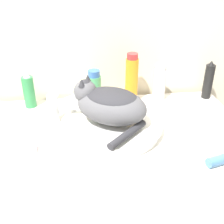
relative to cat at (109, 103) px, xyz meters
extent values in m
cube|color=beige|center=(0.03, 0.37, 0.26)|extent=(8.00, 0.05, 2.40)
cube|color=white|center=(0.03, 0.01, -0.54)|extent=(1.09, 0.63, 0.82)
cylinder|color=white|center=(0.01, 0.00, -0.11)|extent=(0.40, 0.40, 0.04)
torus|color=white|center=(0.01, 0.00, -0.09)|extent=(0.42, 0.42, 0.02)
ellipsoid|color=#56565B|center=(0.01, 0.00, -0.01)|extent=(0.34, 0.31, 0.14)
ellipsoid|color=#2D2D33|center=(0.01, 0.00, 0.03)|extent=(0.26, 0.24, 0.06)
sphere|color=#56565B|center=(-0.09, 0.05, 0.03)|extent=(0.09, 0.09, 0.09)
sphere|color=#2D2D33|center=(-0.09, 0.05, 0.06)|extent=(0.05, 0.05, 0.05)
cone|color=#2D2D33|center=(-0.08, 0.08, 0.08)|extent=(0.03, 0.03, 0.03)
cone|color=#2D2D33|center=(-0.10, 0.03, 0.08)|extent=(0.03, 0.03, 0.03)
cylinder|color=#2D2D33|center=(0.05, -0.13, -0.07)|extent=(0.17, 0.17, 0.03)
cylinder|color=silver|center=(-0.23, 0.09, -0.09)|extent=(0.04, 0.04, 0.08)
cylinder|color=silver|center=(-0.17, 0.07, -0.01)|extent=(0.13, 0.07, 0.09)
cylinder|color=silver|center=(-0.23, 0.09, -0.02)|extent=(0.05, 0.05, 0.05)
cylinder|color=#338C4C|center=(-0.35, 0.25, -0.05)|extent=(0.05, 0.05, 0.15)
cone|color=#B7B7BC|center=(-0.35, 0.25, 0.04)|extent=(0.03, 0.03, 0.02)
cylinder|color=#4CA366|center=(-0.05, 0.25, -0.06)|extent=(0.07, 0.07, 0.14)
cylinder|color=#3866AD|center=(-0.05, 0.25, 0.03)|extent=(0.06, 0.06, 0.03)
cylinder|color=orange|center=(0.13, 0.25, -0.02)|extent=(0.06, 0.06, 0.22)
cylinder|color=red|center=(0.13, 0.25, 0.11)|extent=(0.05, 0.05, 0.03)
cylinder|color=black|center=(0.52, 0.25, -0.04)|extent=(0.05, 0.05, 0.17)
cone|color=black|center=(0.52, 0.25, 0.06)|extent=(0.03, 0.03, 0.02)
cylinder|color=silver|center=(0.27, 0.25, -0.05)|extent=(0.06, 0.06, 0.16)
sphere|color=white|center=(0.27, 0.25, 0.05)|extent=(0.05, 0.05, 0.05)
cube|color=silver|center=(-0.32, -0.11, -0.11)|extent=(0.07, 0.04, 0.02)
camera|label=1|loc=(-0.10, -0.98, 0.51)|focal=45.00mm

